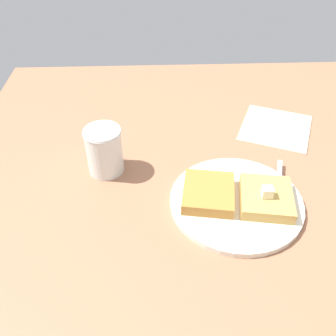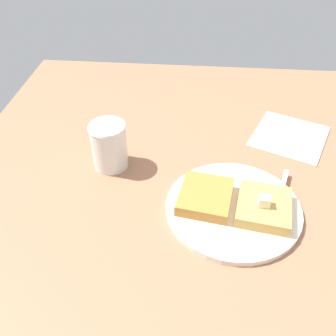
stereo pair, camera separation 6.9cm
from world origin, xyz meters
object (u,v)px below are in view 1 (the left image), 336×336
(fork, at_px, (278,189))
(plate, at_px, (236,202))
(syrup_jar, at_px, (105,153))
(napkin, at_px, (276,128))

(fork, bearing_deg, plate, 15.41)
(syrup_jar, xyz_separation_m, napkin, (-0.38, -0.13, -0.04))
(fork, height_order, napkin, fork)
(plate, distance_m, fork, 0.08)
(fork, xyz_separation_m, syrup_jar, (0.32, -0.09, 0.03))
(fork, distance_m, syrup_jar, 0.34)
(plate, height_order, fork, fork)
(plate, relative_size, fork, 1.53)
(plate, xyz_separation_m, napkin, (-0.14, -0.24, -0.00))
(plate, bearing_deg, napkin, -119.79)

